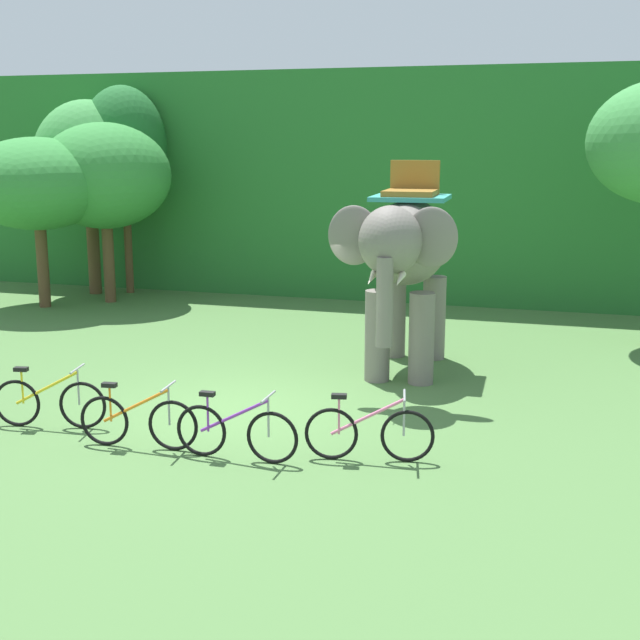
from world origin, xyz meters
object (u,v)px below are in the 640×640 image
at_px(tree_left, 37,184).
at_px(bike_orange, 138,421).
at_px(tree_center, 104,176).
at_px(tree_far_left, 124,146).
at_px(elephant, 406,253).
at_px(bike_purple, 236,432).
at_px(bike_pink, 369,433).
at_px(tree_center_left, 89,161).
at_px(bike_yellow, 49,402).

bearing_deg(tree_left, bike_orange, -49.62).
bearing_deg(tree_center, tree_far_left, 97.77).
distance_m(elephant, bike_purple, 5.34).
distance_m(bike_orange, bike_purple, 1.45).
height_order(tree_left, bike_purple, tree_left).
bearing_deg(bike_pink, tree_left, 142.17).
xyz_separation_m(elephant, bike_purple, (-1.28, -4.85, -1.82)).
bearing_deg(bike_purple, tree_center, 127.76).
bearing_deg(tree_center_left, tree_left, -95.66).
relative_size(tree_far_left, tree_center, 1.21).
height_order(tree_center_left, bike_pink, tree_center_left).
distance_m(tree_left, elephant, 10.61).
distance_m(tree_center_left, tree_center, 1.48).
bearing_deg(bike_yellow, bike_orange, -13.47).
relative_size(tree_center, elephant, 1.10).
bearing_deg(bike_yellow, elephant, 45.18).
bearing_deg(bike_purple, bike_yellow, 172.18).
bearing_deg(bike_purple, tree_center_left, 128.65).
bearing_deg(tree_center, bike_yellow, -64.84).
height_order(tree_center, elephant, tree_center).
xyz_separation_m(tree_center_left, tree_far_left, (0.85, 0.39, 0.40)).
bearing_deg(bike_purple, tree_left, 135.53).
distance_m(bike_yellow, bike_orange, 1.71).
height_order(tree_center_left, bike_yellow, tree_center_left).
xyz_separation_m(tree_far_left, bike_pink, (9.28, -10.47, -3.59)).
bearing_deg(tree_far_left, elephant, -34.45).
xyz_separation_m(elephant, bike_pink, (0.40, -4.39, -1.82)).
distance_m(tree_left, tree_far_left, 2.82).
bearing_deg(bike_purple, bike_pink, 15.47).
bearing_deg(tree_left, bike_yellow, -55.55).
height_order(tree_center, bike_purple, tree_center).
xyz_separation_m(tree_left, tree_far_left, (1.05, 2.45, 0.91)).
relative_size(elephant, bike_orange, 2.44).
relative_size(tree_center, bike_orange, 2.68).
height_order(tree_far_left, bike_orange, tree_far_left).
distance_m(tree_far_left, bike_orange, 13.03).
xyz_separation_m(tree_center, elephant, (8.68, -4.71, -1.03)).
relative_size(tree_left, elephant, 1.01).
bearing_deg(bike_purple, elephant, 75.21).
xyz_separation_m(tree_center, bike_yellow, (4.29, -9.13, -2.84)).
bearing_deg(bike_orange, elephant, 60.46).
relative_size(tree_left, tree_far_left, 0.76).
bearing_deg(tree_far_left, bike_pink, -48.46).
distance_m(tree_center, elephant, 9.93).
xyz_separation_m(elephant, bike_yellow, (-4.40, -4.42, -1.82)).
bearing_deg(bike_orange, tree_far_left, 119.37).
bearing_deg(tree_left, tree_center, 40.81).
bearing_deg(bike_orange, bike_pink, 7.94).
distance_m(tree_center_left, elephant, 11.35).
height_order(tree_center_left, tree_far_left, tree_far_left).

